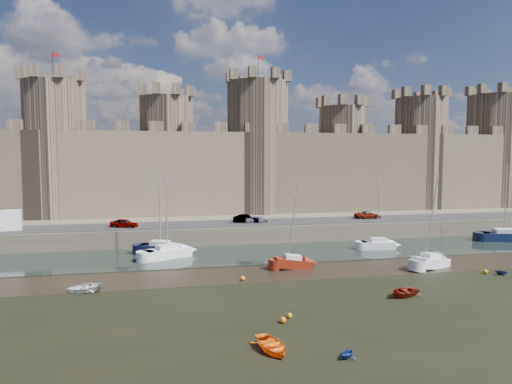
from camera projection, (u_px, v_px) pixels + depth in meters
The scene contains 25 objects.
ground at pixel (360, 317), 35.41m from camera, with size 160.00×160.00×0.00m, color black.
seaweed_patch at pixel (399, 349), 29.55m from camera, with size 70.00×34.00×0.01m, color black.
water_channel at pixel (281, 253), 58.84m from camera, with size 160.00×12.00×0.08m, color black.
quay at pixel (237, 211), 93.89m from camera, with size 160.00×60.00×2.50m, color #4C443A.
road at pixel (264, 222), 68.40m from camera, with size 160.00×7.00×0.10m, color black.
castle at pixel (244, 161), 81.22m from camera, with size 108.50×11.00×29.00m.
car_0 at pixel (124, 223), 63.40m from camera, with size 1.53×3.81×1.30m, color gray.
car_1 at pixel (246, 219), 67.87m from camera, with size 1.36×3.90×1.29m, color gray.
car_2 at pixel (257, 219), 68.00m from camera, with size 1.52×3.75×1.09m, color gray.
car_3 at pixel (368, 215), 72.48m from camera, with size 1.94×4.20×1.17m, color gray.
sailboat_0 at pixel (167, 252), 55.53m from camera, with size 6.04×4.32×10.55m.
sailboat_1 at pixel (160, 248), 57.77m from camera, with size 5.71×3.88×10.66m.
sailboat_2 at pixel (378, 244), 60.88m from camera, with size 4.64×2.45×9.53m.
sailboat_3 at pixel (504, 236), 66.78m from camera, with size 6.83×4.20×11.20m.
sailboat_4 at pixel (293, 262), 50.70m from camera, with size 4.13×1.65×9.61m.
sailboat_5 at pixel (431, 261), 51.00m from camera, with size 5.24×3.72×10.54m.
dinghy_0 at pixel (272, 346), 29.15m from camera, with size 2.27×0.66×3.18m, color #E75A0D.
dinghy_1 at pixel (348, 353), 28.16m from camera, with size 1.10×0.67×1.28m, color navy.
dinghy_4 at pixel (404, 292), 40.62m from camera, with size 2.39×0.69×3.35m, color maroon.
dinghy_6 at pixel (84, 288), 41.90m from camera, with size 2.35×0.68×3.29m, color silver.
dinghy_7 at pixel (501, 272), 47.86m from camera, with size 1.17×0.71×1.36m, color black.
buoy_0 at pixel (289, 316), 35.17m from camera, with size 0.41×0.41×0.41m, color orange.
buoy_1 at pixel (243, 278), 45.66m from camera, with size 0.50×0.50×0.50m, color orange.
buoy_3 at pixel (485, 272), 48.34m from camera, with size 0.49×0.49×0.49m, color orange.
buoy_4 at pixel (283, 320), 34.09m from camera, with size 0.48×0.48×0.48m, color #F55F0A.
Camera 1 is at (-14.91, -32.18, 12.50)m, focal length 32.00 mm.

